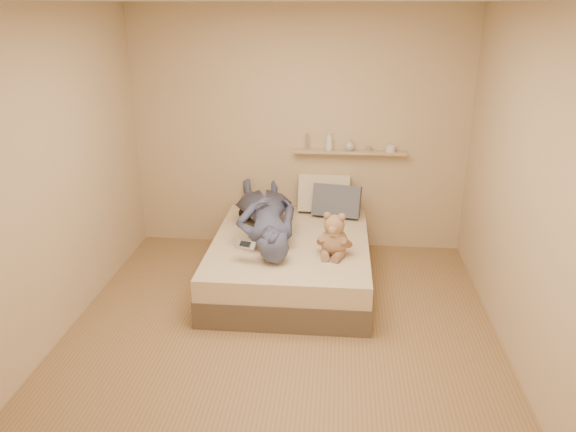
# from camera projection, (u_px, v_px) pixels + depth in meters

# --- Properties ---
(room) EXTENTS (3.80, 3.80, 3.80)m
(room) POSITION_uv_depth(u_px,v_px,m) (280.00, 185.00, 4.23)
(room) COLOR #92734B
(room) RESTS_ON ground
(bed) EXTENTS (1.50, 1.90, 0.45)m
(bed) POSITION_uv_depth(u_px,v_px,m) (291.00, 261.00, 5.48)
(bed) COLOR brown
(bed) RESTS_ON floor
(game_console) EXTENTS (0.20, 0.13, 0.06)m
(game_console) POSITION_uv_depth(u_px,v_px,m) (246.00, 245.00, 4.88)
(game_console) COLOR #AFB1B6
(game_console) RESTS_ON bed
(teddy_bear) EXTENTS (0.34, 0.33, 0.41)m
(teddy_bear) POSITION_uv_depth(u_px,v_px,m) (334.00, 238.00, 5.01)
(teddy_bear) COLOR tan
(teddy_bear) RESTS_ON bed
(dark_plush) EXTENTS (0.16, 0.16, 0.24)m
(dark_plush) POSITION_uv_depth(u_px,v_px,m) (246.00, 211.00, 5.84)
(dark_plush) COLOR black
(dark_plush) RESTS_ON bed
(pillow_cream) EXTENTS (0.56, 0.30, 0.43)m
(pillow_cream) POSITION_uv_depth(u_px,v_px,m) (324.00, 194.00, 6.08)
(pillow_cream) COLOR beige
(pillow_cream) RESTS_ON bed
(pillow_grey) EXTENTS (0.53, 0.33, 0.37)m
(pillow_grey) POSITION_uv_depth(u_px,v_px,m) (337.00, 201.00, 5.95)
(pillow_grey) COLOR slate
(pillow_grey) RESTS_ON bed
(person) EXTENTS (0.93, 1.74, 0.39)m
(person) POSITION_uv_depth(u_px,v_px,m) (265.00, 214.00, 5.50)
(person) COLOR #484C72
(person) RESTS_ON bed
(wall_shelf) EXTENTS (1.20, 0.12, 0.03)m
(wall_shelf) POSITION_uv_depth(u_px,v_px,m) (350.00, 152.00, 5.97)
(wall_shelf) COLOR tan
(wall_shelf) RESTS_ON wall_back
(shelf_bottles) EXTENTS (0.95, 0.14, 0.20)m
(shelf_bottles) POSITION_uv_depth(u_px,v_px,m) (349.00, 144.00, 5.94)
(shelf_bottles) COLOR silver
(shelf_bottles) RESTS_ON wall_shelf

